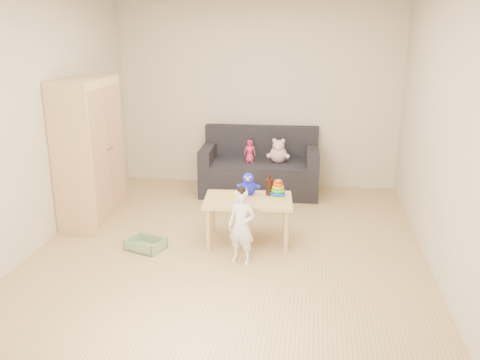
% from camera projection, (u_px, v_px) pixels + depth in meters
% --- Properties ---
extents(room, '(4.50, 4.50, 4.50)m').
position_uv_depth(room, '(231.00, 125.00, 5.08)').
color(room, tan).
rests_on(room, ground).
extents(wardrobe, '(0.47, 0.94, 1.70)m').
position_uv_depth(wardrobe, '(89.00, 152.00, 5.90)').
color(wardrobe, tan).
rests_on(wardrobe, ground).
extents(sofa, '(1.64, 0.87, 0.45)m').
position_uv_depth(sofa, '(260.00, 177.00, 7.09)').
color(sofa, black).
rests_on(sofa, ground).
extents(play_table, '(0.98, 0.67, 0.49)m').
position_uv_depth(play_table, '(248.00, 220.00, 5.47)').
color(play_table, '#DEBF7A').
rests_on(play_table, ground).
extents(storage_bin, '(0.44, 0.39, 0.11)m').
position_uv_depth(storage_bin, '(146.00, 244.00, 5.33)').
color(storage_bin, gray).
rests_on(storage_bin, ground).
extents(toddler, '(0.32, 0.26, 0.75)m').
position_uv_depth(toddler, '(241.00, 227.00, 4.95)').
color(toddler, silver).
rests_on(toddler, ground).
extents(pink_bear, '(0.27, 0.23, 0.28)m').
position_uv_depth(pink_bear, '(278.00, 153.00, 6.93)').
color(pink_bear, '#E0A5B4').
rests_on(pink_bear, sofa).
extents(doll, '(0.16, 0.12, 0.31)m').
position_uv_depth(doll, '(250.00, 151.00, 6.94)').
color(doll, '#DF2957').
rests_on(doll, sofa).
extents(ring_stacker, '(0.17, 0.17, 0.19)m').
position_uv_depth(ring_stacker, '(278.00, 190.00, 5.44)').
color(ring_stacker, '#D8E50C').
rests_on(ring_stacker, play_table).
extents(brown_bottle, '(0.08, 0.08, 0.23)m').
position_uv_depth(brown_bottle, '(269.00, 186.00, 5.50)').
color(brown_bottle, black).
rests_on(brown_bottle, play_table).
extents(blue_plush, '(0.23, 0.19, 0.25)m').
position_uv_depth(blue_plush, '(248.00, 183.00, 5.50)').
color(blue_plush, '#1C23FF').
rests_on(blue_plush, play_table).
extents(wooden_figure, '(0.05, 0.04, 0.11)m').
position_uv_depth(wooden_figure, '(239.00, 193.00, 5.41)').
color(wooden_figure, brown).
rests_on(wooden_figure, play_table).
extents(yellow_book, '(0.20, 0.20, 0.01)m').
position_uv_depth(yellow_book, '(238.00, 195.00, 5.49)').
color(yellow_book, '#CBD015').
rests_on(yellow_book, play_table).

